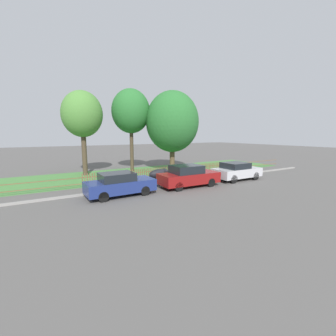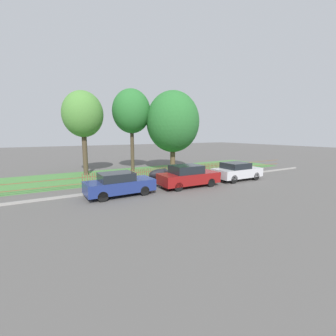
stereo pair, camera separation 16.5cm
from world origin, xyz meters
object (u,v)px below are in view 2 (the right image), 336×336
at_px(parked_car_silver_hatchback, 119,184).
at_px(tree_nearest_kerb, 83,115).
at_px(tree_behind_motorcycle, 131,112).
at_px(covered_motorcycle, 160,174).
at_px(tree_mid_park, 173,122).
at_px(parked_car_black_saloon, 188,176).
at_px(parked_car_navy_estate, 237,171).

xyz_separation_m(parked_car_silver_hatchback, tree_nearest_kerb, (-0.49, 8.13, 4.58)).
bearing_deg(tree_behind_motorcycle, covered_motorcycle, -89.58).
height_order(tree_behind_motorcycle, tree_mid_park, tree_behind_motorcycle).
height_order(parked_car_black_saloon, covered_motorcycle, parked_car_black_saloon).
relative_size(tree_behind_motorcycle, tree_mid_park, 1.02).
xyz_separation_m(parked_car_black_saloon, tree_mid_park, (2.55, 6.35, 4.03)).
distance_m(parked_car_navy_estate, tree_mid_park, 7.86).
bearing_deg(tree_nearest_kerb, parked_car_black_saloon, -57.03).
xyz_separation_m(parked_car_black_saloon, tree_behind_motorcycle, (-0.96, 8.18, 4.99)).
height_order(parked_car_black_saloon, tree_behind_motorcycle, tree_behind_motorcycle).
distance_m(covered_motorcycle, tree_nearest_kerb, 8.72).
bearing_deg(tree_mid_park, covered_motorcycle, -131.19).
distance_m(parked_car_silver_hatchback, tree_mid_park, 10.50).
relative_size(parked_car_black_saloon, tree_behind_motorcycle, 0.54).
relative_size(parked_car_black_saloon, parked_car_navy_estate, 1.10).
bearing_deg(parked_car_silver_hatchback, parked_car_black_saloon, -3.28).
bearing_deg(tree_nearest_kerb, tree_behind_motorcycle, -1.16).
bearing_deg(tree_behind_motorcycle, parked_car_black_saloon, -83.28).
height_order(parked_car_navy_estate, covered_motorcycle, parked_car_navy_estate).
distance_m(parked_car_navy_estate, tree_nearest_kerb, 13.80).
height_order(covered_motorcycle, tree_mid_park, tree_mid_park).
bearing_deg(parked_car_navy_estate, covered_motorcycle, 157.06).
bearing_deg(tree_mid_park, tree_nearest_kerb, 166.37).
xyz_separation_m(parked_car_black_saloon, tree_nearest_kerb, (-5.36, 8.27, 4.53)).
height_order(tree_nearest_kerb, tree_behind_motorcycle, tree_behind_motorcycle).
bearing_deg(tree_nearest_kerb, tree_mid_park, -13.63).
distance_m(parked_car_silver_hatchback, tree_behind_motorcycle, 10.26).
height_order(covered_motorcycle, tree_nearest_kerb, tree_nearest_kerb).
relative_size(parked_car_silver_hatchback, covered_motorcycle, 2.07).
relative_size(parked_car_navy_estate, tree_nearest_kerb, 0.53).
bearing_deg(parked_car_navy_estate, parked_car_silver_hatchback, 179.41).
distance_m(parked_car_black_saloon, parked_car_navy_estate, 4.67).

